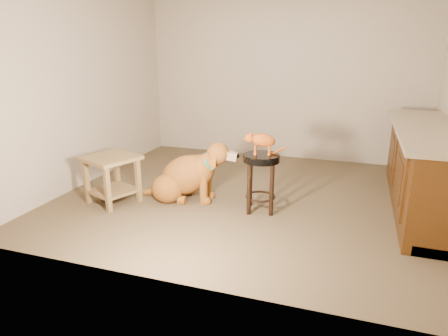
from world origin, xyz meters
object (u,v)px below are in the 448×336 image
(side_table, at_px, (112,172))
(tabby_kitten, at_px, (261,141))
(padded_stool, at_px, (261,171))
(golden_retriever, at_px, (186,176))
(wood_stool, at_px, (411,167))

(side_table, height_order, tabby_kitten, tabby_kitten)
(padded_stool, bearing_deg, golden_retriever, 176.35)
(padded_stool, distance_m, side_table, 1.74)
(wood_stool, height_order, tabby_kitten, tabby_kitten)
(padded_stool, xyz_separation_m, wood_stool, (1.64, 1.06, -0.09))
(golden_retriever, bearing_deg, padded_stool, -9.61)
(tabby_kitten, bearing_deg, wood_stool, 21.15)
(golden_retriever, relative_size, tabby_kitten, 2.84)
(golden_retriever, bearing_deg, tabby_kitten, -9.72)
(side_table, bearing_deg, golden_retriever, 25.32)
(wood_stool, relative_size, side_table, 1.01)
(padded_stool, bearing_deg, wood_stool, 32.92)
(golden_retriever, distance_m, tabby_kitten, 1.06)
(wood_stool, bearing_deg, golden_retriever, -158.69)
(side_table, bearing_deg, tabby_kitten, 10.35)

